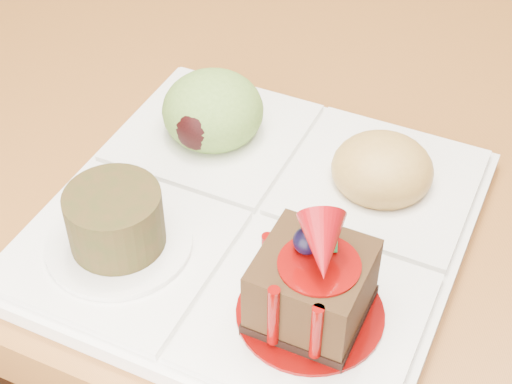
% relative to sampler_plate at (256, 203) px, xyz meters
% --- Properties ---
extents(ground, '(6.00, 6.00, 0.00)m').
position_rel_sampler_plate_xyz_m(ground, '(0.08, 0.75, -0.77)').
color(ground, '#562F18').
extents(sampler_plate, '(0.27, 0.27, 0.10)m').
position_rel_sampler_plate_xyz_m(sampler_plate, '(0.00, 0.00, 0.00)').
color(sampler_plate, white).
rests_on(sampler_plate, dining_table).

